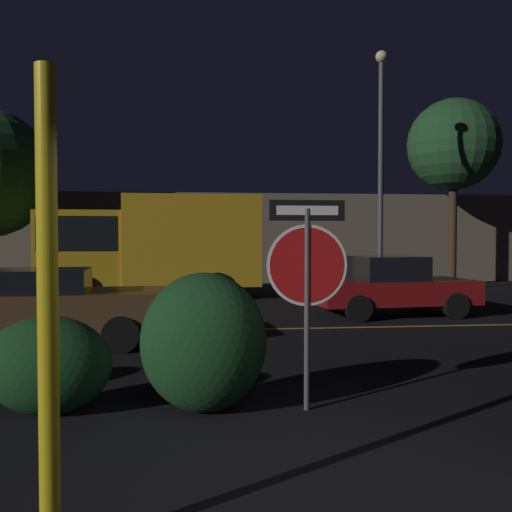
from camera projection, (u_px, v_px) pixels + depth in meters
The scene contains 11 objects.
road_center_stripe at pixel (235, 329), 11.48m from camera, with size 33.82×0.12×0.01m, color gold.
stop_sign at pixel (307, 265), 6.09m from camera, with size 0.88×0.06×2.26m.
yellow_pole_left at pixel (48, 315), 3.25m from camera, with size 0.12×0.12×2.83m, color yellow.
hedge_bush_1 at pixel (48, 365), 5.97m from camera, with size 1.33×0.85×1.04m, color #19421E.
hedge_bush_2 at pixel (204, 342), 6.05m from camera, with size 1.34×1.06×1.49m, color #19421E.
passing_car_1 at pixel (46, 306), 9.68m from camera, with size 4.24×2.03×1.32m.
passing_car_2 at pixel (390, 286), 13.56m from camera, with size 4.03×2.17×1.42m.
delivery_truck at pixel (149, 243), 17.47m from camera, with size 6.61×2.62×3.13m.
street_lamp at pixel (381, 154), 17.47m from camera, with size 0.37×0.37×7.56m.
tree_0 at pixel (453, 146), 21.85m from camera, with size 3.50×3.50×7.18m.
building_backdrop at pixel (203, 238), 24.88m from camera, with size 28.30×3.99×3.67m, color #6B5B4C.
Camera 1 is at (-0.88, -3.68, 1.85)m, focal length 40.00 mm.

